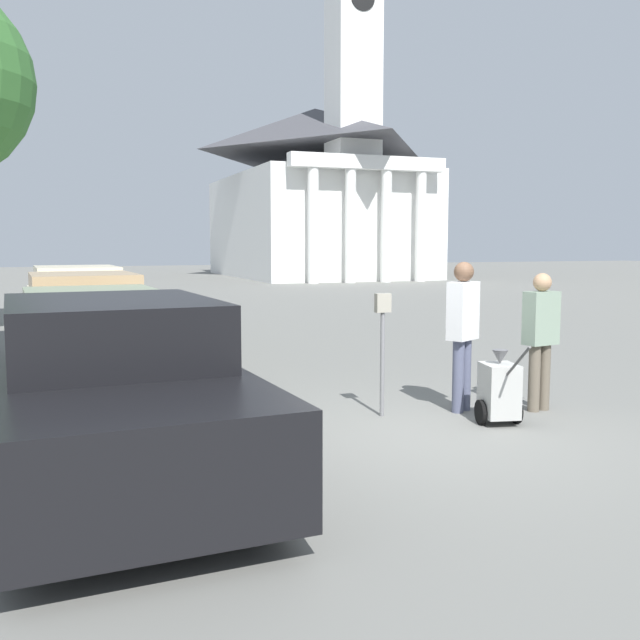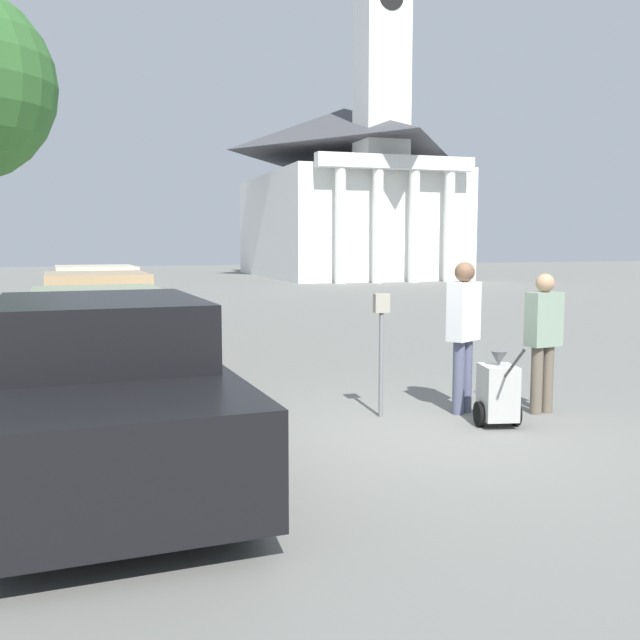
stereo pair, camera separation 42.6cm
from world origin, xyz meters
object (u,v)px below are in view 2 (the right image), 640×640
at_px(person_worker, 464,327).
at_px(parked_car_tan, 97,321).
at_px(equipment_cart, 498,392).
at_px(parked_car_black, 101,387).
at_px(parked_car_cream, 96,304).
at_px(person_supervisor, 544,335).
at_px(parking_meter, 381,332).
at_px(church, 346,186).
at_px(parked_car_sage, 99,349).

bearing_deg(person_worker, parked_car_tan, -79.88).
bearing_deg(equipment_cart, person_worker, 107.92).
bearing_deg(parked_car_tan, parked_car_black, -93.20).
distance_m(parked_car_cream, person_supervisor, 10.22).
relative_size(parked_car_tan, parking_meter, 3.38).
relative_size(parked_car_tan, person_supervisor, 2.92).
xyz_separation_m(parking_meter, person_worker, (1.00, -0.12, 0.03)).
bearing_deg(person_supervisor, church, -115.43).
relative_size(parked_car_black, person_supervisor, 3.16).
bearing_deg(parked_car_sage, parking_meter, -36.10).
xyz_separation_m(parked_car_sage, person_supervisor, (5.03, -2.44, 0.29)).
height_order(parked_car_cream, person_supervisor, person_supervisor).
bearing_deg(parked_car_black, person_supervisor, 2.53).
height_order(parked_car_sage, equipment_cart, parked_car_sage).
bearing_deg(parked_car_black, parking_meter, 13.22).
distance_m(parked_car_sage, person_worker, 4.67).
distance_m(parked_car_cream, parking_meter, 9.03).
xyz_separation_m(parked_car_black, parked_car_sage, (0.00, 2.95, -0.06)).
height_order(parked_car_black, parked_car_cream, parked_car_black).
bearing_deg(parked_car_cream, church, 56.49).
distance_m(parked_car_tan, person_supervisor, 7.33).
height_order(parked_car_tan, parked_car_cream, parked_car_cream).
xyz_separation_m(parking_meter, person_supervisor, (1.90, -0.42, -0.05)).
xyz_separation_m(parking_meter, equipment_cart, (1.07, -0.80, -0.62)).
height_order(parked_car_black, person_supervisor, person_supervisor).
bearing_deg(equipment_cart, church, 85.25).
bearing_deg(parked_car_tan, parked_car_cream, 86.80).
bearing_deg(person_supervisor, parked_car_sage, -35.30).
bearing_deg(parking_meter, person_supervisor, -12.34).
height_order(equipment_cart, church, church).
distance_m(parked_car_cream, church, 29.85).
bearing_deg(parking_meter, parked_car_sage, 147.10).
height_order(parked_car_cream, equipment_cart, parked_car_cream).
height_order(parking_meter, equipment_cart, parking_meter).
relative_size(person_worker, person_supervisor, 1.08).
relative_size(parked_car_cream, equipment_cart, 5.06).
bearing_deg(parking_meter, parked_car_black, -163.58).
bearing_deg(parked_car_black, person_worker, 7.83).
relative_size(parked_car_sage, person_worker, 2.83).
relative_size(parked_car_black, person_worker, 2.92).
bearing_deg(person_worker, parked_car_cream, -93.64).
height_order(parked_car_black, person_worker, person_worker).
relative_size(person_worker, equipment_cart, 1.80).
distance_m(parked_car_tan, person_worker, 6.51).
height_order(parked_car_sage, parked_car_tan, parked_car_tan).
xyz_separation_m(person_supervisor, church, (9.84, 34.32, 4.57)).
relative_size(parking_meter, person_worker, 0.80).
xyz_separation_m(parked_car_tan, equipment_cart, (4.20, -5.70, -0.34)).
bearing_deg(parked_car_black, equipment_cart, -1.51).
height_order(person_supervisor, equipment_cart, person_supervisor).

